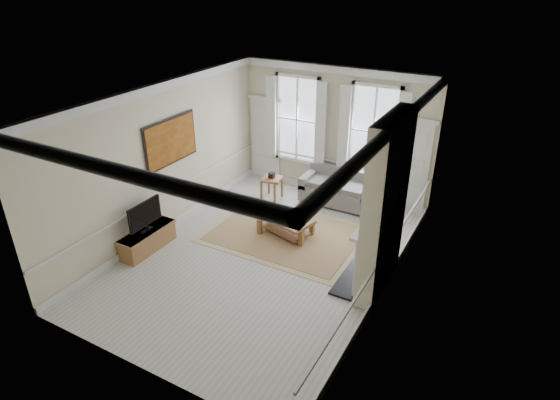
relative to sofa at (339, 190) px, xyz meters
The scene contains 23 objects.
floor 3.16m from the sofa, 97.80° to the right, with size 7.20×7.20×0.00m, color #B7B5AD.
ceiling 4.37m from the sofa, 97.80° to the right, with size 7.20×7.20×0.00m, color white.
back_wall 1.49m from the sofa, 130.92° to the left, with size 5.20×5.20×0.00m, color beige.
left_wall 4.54m from the sofa, 134.23° to the right, with size 7.20×7.20×0.00m, color beige.
right_wall 4.02m from the sofa, 55.03° to the right, with size 7.20×7.20×0.00m, color beige.
window_left 2.18m from the sofa, 163.35° to the left, with size 1.26×0.20×2.20m, color #B2BCC6, non-canonical shape.
window_right 1.72m from the sofa, 35.29° to the left, with size 1.26×0.20×2.20m, color #B2BCC6, non-canonical shape.
door_left 2.64m from the sofa, 169.66° to the left, with size 0.90×0.08×2.30m, color silver.
door_right 1.86m from the sofa, 15.54° to the left, with size 0.90×0.08×2.30m, color silver.
painting 4.43m from the sofa, 136.76° to the right, with size 0.05×1.66×1.06m, color #9F6A1B.
chimney_breast 3.77m from the sofa, 55.50° to the right, with size 0.35×1.70×3.38m, color beige.
hearth 3.32m from the sofa, 61.58° to the right, with size 0.55×1.50×0.05m, color black.
fireplace 3.43m from the sofa, 58.63° to the right, with size 0.21×1.45×1.33m.
mirror 3.81m from the sofa, 58.48° to the right, with size 0.06×1.26×1.06m, color #C08C34.
sofa is the anchor object (origin of this frame).
side_table 1.78m from the sofa, 159.29° to the right, with size 0.57×0.57×0.59m.
rug 2.18m from the sofa, 101.84° to the right, with size 3.50×2.60×0.02m, color #997E4F.
coffee_table 2.15m from the sofa, 101.84° to the right, with size 1.36×1.00×0.46m.
ceramic_pot_a 2.17m from the sofa, 108.59° to the right, with size 0.11×0.11×0.11m, color black.
ceramic_pot_b 2.17m from the sofa, 96.39° to the right, with size 0.14×0.14×0.10m, color black.
bowl 2.05m from the sofa, 101.04° to the right, with size 0.27×0.27×0.07m, color black.
tv_stand 4.95m from the sofa, 123.98° to the right, with size 0.43×1.33×0.48m, color brown.
tv 4.96m from the sofa, 123.76° to the right, with size 0.08×0.90×0.68m.
Camera 1 is at (4.36, -7.18, 5.57)m, focal length 30.00 mm.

